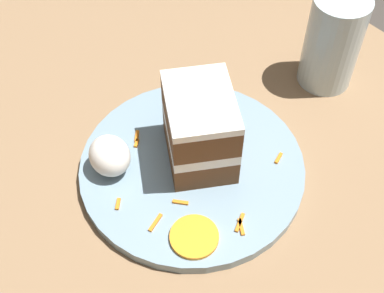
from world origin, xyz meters
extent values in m
plane|color=#38332D|center=(0.00, 0.00, 0.00)|extent=(6.00, 6.00, 0.00)
cube|color=#846647|center=(0.00, 0.00, 0.02)|extent=(1.25, 0.84, 0.04)
cylinder|color=gray|center=(0.02, -0.03, 0.04)|extent=(0.27, 0.27, 0.01)
cube|color=brown|center=(0.03, -0.04, 0.07)|extent=(0.13, 0.12, 0.04)
cube|color=white|center=(0.03, -0.04, 0.10)|extent=(0.13, 0.12, 0.01)
cube|color=brown|center=(0.03, -0.04, 0.12)|extent=(0.13, 0.12, 0.04)
cube|color=white|center=(0.03, -0.04, 0.15)|extent=(0.13, 0.12, 0.01)
ellipsoid|color=white|center=(0.08, 0.05, 0.08)|extent=(0.05, 0.05, 0.05)
cylinder|color=orange|center=(-0.05, 0.04, 0.05)|extent=(0.05, 0.05, 0.01)
cube|color=orange|center=(-0.01, 0.02, 0.05)|extent=(0.02, 0.01, 0.00)
cube|color=orange|center=(0.11, -0.08, 0.05)|extent=(0.01, 0.02, 0.00)
cube|color=orange|center=(0.10, 0.00, 0.05)|extent=(0.02, 0.02, 0.00)
cube|color=orange|center=(0.09, 0.01, 0.05)|extent=(0.01, 0.01, 0.00)
cube|color=orange|center=(-0.01, 0.06, 0.05)|extent=(0.01, 0.02, 0.00)
cube|color=orange|center=(-0.07, -0.01, 0.05)|extent=(0.02, 0.02, 0.00)
cube|color=orange|center=(-0.08, -0.01, 0.05)|extent=(0.02, 0.01, 0.00)
cube|color=orange|center=(0.03, 0.08, 0.05)|extent=(0.01, 0.01, 0.00)
cube|color=orange|center=(-0.04, -0.11, 0.05)|extent=(0.01, 0.02, 0.00)
cylinder|color=silver|center=(0.03, -0.27, 0.10)|extent=(0.07, 0.07, 0.13)
cylinder|color=silver|center=(0.03, -0.27, 0.06)|extent=(0.07, 0.07, 0.05)
camera|label=1|loc=(-0.27, 0.22, 0.57)|focal=50.00mm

